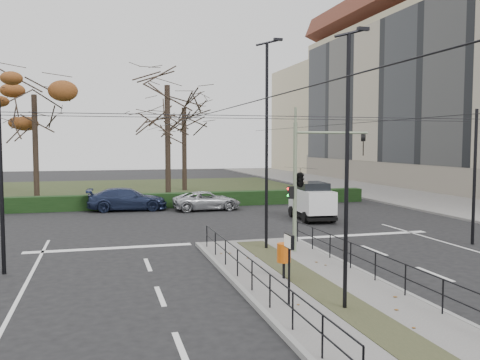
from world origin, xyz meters
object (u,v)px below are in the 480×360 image
object	(u,v)px
bare_tree_center	(184,114)
litter_bin	(284,253)
parked_car_fourth	(207,201)
rust_tree	(34,95)
info_panel	(289,249)
bare_tree_near	(167,94)
white_van	(312,200)
traffic_light	(302,177)
streetlamp_median_near	(347,168)
parked_car_third	(127,199)
streetlamp_median_far	(267,143)

from	to	relation	value
bare_tree_center	litter_bin	bearing A→B (deg)	-93.50
parked_car_fourth	litter_bin	bearing A→B (deg)	173.66
rust_tree	info_panel	bearing A→B (deg)	-72.51
litter_bin	bare_tree_near	distance (m)	26.46
white_van	bare_tree_near	xyz separation A→B (m)	(-6.72, 13.13, 7.24)
traffic_light	streetlamp_median_near	world-z (taller)	streetlamp_median_near
litter_bin	parked_car_fourth	xyz separation A→B (m)	(1.23, 18.09, -0.33)
traffic_light	parked_car_fourth	size ratio (longest dim) A/B	1.15
litter_bin	rust_tree	size ratio (longest dim) A/B	0.11
streetlamp_median_near	parked_car_fourth	xyz separation A→B (m)	(0.69, 21.33, -3.24)
traffic_light	info_panel	distance (m)	7.20
streetlamp_median_near	parked_car_third	distance (m)	23.20
info_panel	bare_tree_near	size ratio (longest dim) A/B	0.16
white_van	rust_tree	size ratio (longest dim) A/B	0.38
traffic_light	parked_car_third	world-z (taller)	traffic_light
traffic_light	bare_tree_near	xyz separation A→B (m)	(-2.59, 21.64, 5.24)
traffic_light	litter_bin	size ratio (longest dim) A/B	4.54
litter_bin	parked_car_third	bearing A→B (deg)	101.56
parked_car_third	info_panel	bearing A→B (deg)	-168.45
streetlamp_median_near	streetlamp_median_far	xyz separation A→B (m)	(0.42, 7.84, 0.65)
white_van	bare_tree_near	size ratio (longest dim) A/B	0.35
parked_car_fourth	white_van	xyz separation A→B (m)	(5.06, -5.83, 0.53)
info_panel	streetlamp_median_near	bearing A→B (deg)	-23.74
traffic_light	streetlamp_median_near	size ratio (longest dim) A/B	0.71
litter_bin	bare_tree_center	bearing A→B (deg)	86.50
parked_car_third	bare_tree_near	bearing A→B (deg)	-26.63
rust_tree	bare_tree_center	distance (m)	13.09
rust_tree	white_van	bearing A→B (deg)	-43.80
traffic_light	parked_car_fourth	bearing A→B (deg)	93.70
parked_car_fourth	info_panel	bearing A→B (deg)	171.87
traffic_light	bare_tree_center	size ratio (longest dim) A/B	0.51
rust_tree	bare_tree_center	world-z (taller)	rust_tree
litter_bin	bare_tree_center	distance (m)	32.56
streetlamp_median_near	parked_car_fourth	distance (m)	21.58
parked_car_fourth	white_van	bearing A→B (deg)	-141.51
white_van	streetlamp_median_far	bearing A→B (deg)	-124.87
rust_tree	bare_tree_near	xyz separation A→B (m)	(10.21, -3.11, 0.07)
parked_car_third	litter_bin	bearing A→B (deg)	-164.97
info_panel	bare_tree_center	world-z (taller)	bare_tree_center
info_panel	parked_car_third	xyz separation A→B (m)	(-3.12, 21.94, -0.91)
traffic_light	info_panel	xyz separation A→B (m)	(-2.99, -6.38, -1.49)
rust_tree	bare_tree_center	size ratio (longest dim) A/B	1.06
info_panel	bare_tree_near	distance (m)	28.81
rust_tree	streetlamp_median_near	bearing A→B (deg)	-70.60
rust_tree	traffic_light	bearing A→B (deg)	-62.66
litter_bin	parked_car_fourth	world-z (taller)	litter_bin
white_van	rust_tree	xyz separation A→B (m)	(-16.92, 16.23, 7.17)
streetlamp_median_far	streetlamp_median_near	bearing A→B (deg)	-93.05
parked_car_fourth	bare_tree_center	size ratio (longest dim) A/B	0.44
info_panel	streetlamp_median_far	bearing A→B (deg)	76.13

